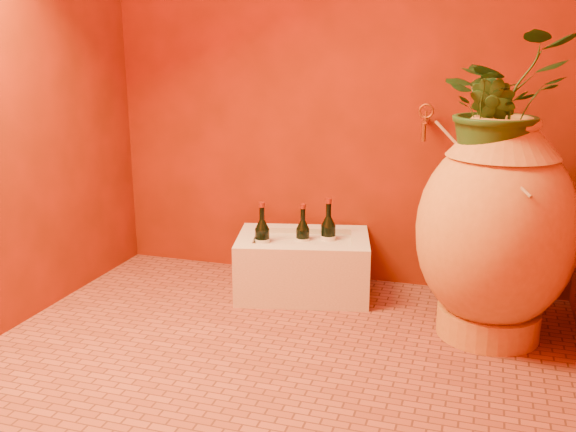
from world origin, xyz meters
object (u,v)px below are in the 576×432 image
(stone_basin, at_px, (303,266))
(wine_bottle_a, at_px, (262,241))
(wine_bottle_b, at_px, (328,238))
(wine_bottle_c, at_px, (303,240))
(wall_tap, at_px, (425,120))
(amphora, at_px, (496,231))

(stone_basin, xyz_separation_m, wine_bottle_a, (-0.20, -0.07, 0.14))
(wine_bottle_a, xyz_separation_m, wine_bottle_b, (0.31, 0.15, 0.00))
(wine_bottle_b, bearing_deg, wine_bottle_c, -159.96)
(stone_basin, height_order, wine_bottle_b, wine_bottle_b)
(stone_basin, xyz_separation_m, wine_bottle_b, (0.11, 0.07, 0.14))
(wine_bottle_a, xyz_separation_m, wall_tap, (0.77, 0.28, 0.62))
(amphora, xyz_separation_m, stone_basin, (-0.94, 0.23, -0.34))
(stone_basin, relative_size, wine_bottle_c, 2.51)
(stone_basin, height_order, wine_bottle_c, wine_bottle_c)
(amphora, bearing_deg, wine_bottle_c, 164.94)
(wine_bottle_b, relative_size, wine_bottle_c, 1.09)
(stone_basin, relative_size, wine_bottle_b, 2.30)
(wine_bottle_c, bearing_deg, wine_bottle_b, 20.04)
(stone_basin, xyz_separation_m, wine_bottle_c, (-0.01, 0.03, 0.13))
(wine_bottle_a, distance_m, wall_tap, 1.03)
(wine_bottle_a, height_order, wall_tap, wall_tap)
(amphora, xyz_separation_m, wall_tap, (-0.37, 0.44, 0.42))
(wine_bottle_b, height_order, wall_tap, wall_tap)
(amphora, bearing_deg, wine_bottle_b, 159.91)
(wine_bottle_b, bearing_deg, stone_basin, -147.57)
(wine_bottle_a, bearing_deg, wine_bottle_c, 27.76)
(stone_basin, bearing_deg, wine_bottle_a, -160.10)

